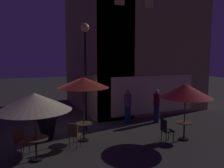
% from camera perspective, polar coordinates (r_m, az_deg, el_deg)
% --- Properties ---
extents(ground_plane, '(60.00, 60.00, 0.00)m').
position_cam_1_polar(ground_plane, '(10.36, -10.21, -11.98)').
color(ground_plane, '#35322F').
extents(cafe_building, '(7.49, 7.15, 8.21)m').
position_cam_1_polar(cafe_building, '(14.24, 2.46, 9.88)').
color(cafe_building, tan).
rests_on(cafe_building, ground).
extents(street_lamp_near_corner, '(0.39, 0.39, 4.78)m').
position_cam_1_polar(street_lamp_near_corner, '(10.03, -6.81, 8.12)').
color(street_lamp_near_corner, black).
rests_on(street_lamp_near_corner, ground).
extents(menu_sandwich_board, '(0.87, 0.83, 1.01)m').
position_cam_1_polar(menu_sandwich_board, '(9.67, -16.06, -10.26)').
color(menu_sandwich_board, black).
rests_on(menu_sandwich_board, ground).
extents(cafe_table_0, '(0.65, 0.65, 0.71)m').
position_cam_1_polar(cafe_table_0, '(9.20, -7.10, -11.13)').
color(cafe_table_0, black).
rests_on(cafe_table_0, ground).
extents(cafe_table_1, '(0.77, 0.77, 0.74)m').
position_cam_1_polar(cafe_table_1, '(7.86, -18.63, -14.07)').
color(cafe_table_1, black).
rests_on(cafe_table_1, ground).
extents(cafe_table_2, '(0.64, 0.64, 0.72)m').
position_cam_1_polar(cafe_table_2, '(9.69, 17.75, -10.48)').
color(cafe_table_2, black).
rests_on(cafe_table_2, ground).
extents(patio_umbrella_0, '(2.01, 2.01, 2.54)m').
position_cam_1_polar(patio_umbrella_0, '(8.82, -7.27, 0.30)').
color(patio_umbrella_0, black).
rests_on(patio_umbrella_0, ground).
extents(patio_umbrella_1, '(2.33, 2.33, 2.20)m').
position_cam_1_polar(patio_umbrella_1, '(7.49, -19.01, -4.26)').
color(patio_umbrella_1, black).
rests_on(patio_umbrella_1, ground).
extents(patio_umbrella_2, '(2.06, 2.06, 2.27)m').
position_cam_1_polar(patio_umbrella_2, '(9.36, 18.07, -1.66)').
color(patio_umbrella_2, black).
rests_on(patio_umbrella_2, ground).
extents(cafe_chair_0, '(0.54, 0.54, 0.95)m').
position_cam_1_polar(cafe_chair_0, '(8.50, -9.59, -12.09)').
color(cafe_chair_0, brown).
rests_on(cafe_chair_0, ground).
extents(cafe_chair_1, '(0.54, 0.54, 0.86)m').
position_cam_1_polar(cafe_chair_1, '(8.49, -22.09, -12.89)').
color(cafe_chair_1, brown).
rests_on(cafe_chair_1, ground).
extents(cafe_chair_2, '(0.45, 0.45, 0.92)m').
position_cam_1_polar(cafe_chair_2, '(9.20, 13.37, -10.88)').
color(cafe_chair_2, black).
rests_on(cafe_chair_2, ground).
extents(patron_standing_0, '(0.37, 0.37, 1.70)m').
position_cam_1_polar(patron_standing_0, '(11.44, 3.96, -5.69)').
color(patron_standing_0, navy).
rests_on(patron_standing_0, ground).
extents(patron_standing_1, '(0.34, 0.34, 1.71)m').
position_cam_1_polar(patron_standing_1, '(11.76, 11.19, -5.39)').
color(patron_standing_1, '#24244A').
rests_on(patron_standing_1, ground).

